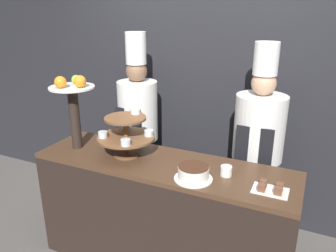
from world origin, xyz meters
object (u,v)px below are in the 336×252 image
object	(u,v)px
cake_square_tray	(270,188)
chef_left	(138,123)
cake_round	(193,173)
tiered_stand	(126,133)
fruit_pedestal	(73,101)
chef_center_left	(258,144)
cup_white	(226,171)

from	to	relation	value
cake_square_tray	chef_left	world-z (taller)	chef_left
cake_round	tiered_stand	bearing A→B (deg)	166.24
fruit_pedestal	chef_center_left	xyz separation A→B (m)	(1.32, 0.62, -0.37)
cake_round	chef_center_left	world-z (taller)	chef_center_left
fruit_pedestal	chef_center_left	world-z (taller)	chef_center_left
fruit_pedestal	cup_white	xyz separation A→B (m)	(1.22, 0.04, -0.36)
fruit_pedestal	chef_left	bearing A→B (deg)	71.66
chef_left	cup_white	bearing A→B (deg)	-29.84
cup_white	chef_left	size ratio (longest dim) A/B	0.04
cake_round	fruit_pedestal	bearing A→B (deg)	174.55
tiered_stand	chef_center_left	distance (m)	1.06
cup_white	chef_center_left	world-z (taller)	chef_center_left
cake_square_tray	cake_round	bearing A→B (deg)	-173.18
chef_left	chef_center_left	bearing A→B (deg)	-0.00
fruit_pedestal	cake_square_tray	distance (m)	1.57
fruit_pedestal	cake_round	distance (m)	1.10
cake_round	chef_left	distance (m)	1.10
tiered_stand	fruit_pedestal	size ratio (longest dim) A/B	0.73
fruit_pedestal	cake_round	bearing A→B (deg)	-5.45
cake_square_tray	fruit_pedestal	bearing A→B (deg)	178.46
chef_center_left	cake_square_tray	bearing A→B (deg)	-73.27
cake_round	cake_square_tray	xyz separation A→B (m)	(0.48, 0.06, -0.03)
cake_round	cup_white	distance (m)	0.23
tiered_stand	chef_left	xyz separation A→B (m)	(-0.23, 0.57, -0.13)
cake_square_tray	chef_left	size ratio (longest dim) A/B	0.12
chef_left	cake_square_tray	bearing A→B (deg)	-26.78
cake_round	cake_square_tray	world-z (taller)	cake_round
cake_round	cup_white	bearing A→B (deg)	37.67
cake_square_tray	chef_left	distance (m)	1.47
cup_white	chef_left	xyz separation A→B (m)	(-1.01, 0.58, 0.02)
tiered_stand	fruit_pedestal	world-z (taller)	fruit_pedestal
fruit_pedestal	cup_white	bearing A→B (deg)	1.98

